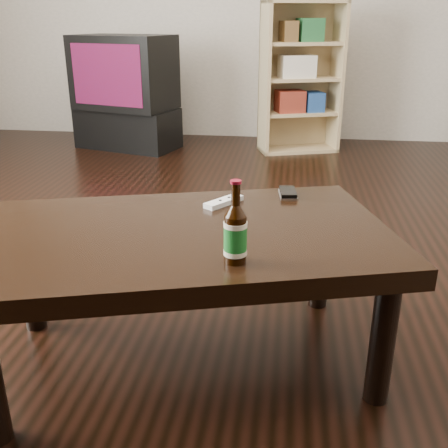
# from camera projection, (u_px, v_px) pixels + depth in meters

# --- Properties ---
(floor) EXTENTS (5.00, 6.00, 0.01)m
(floor) POSITION_uv_depth(u_px,v_px,m) (159.00, 279.00, 2.33)
(floor) COLOR black
(floor) RESTS_ON ground
(tv_stand) EXTENTS (0.94, 0.66, 0.34)m
(tv_stand) POSITION_uv_depth(u_px,v_px,m) (128.00, 128.00, 4.59)
(tv_stand) COLOR black
(tv_stand) RESTS_ON floor
(tv) EXTENTS (0.91, 0.71, 0.60)m
(tv) POSITION_uv_depth(u_px,v_px,m) (124.00, 72.00, 4.42)
(tv) COLOR black
(tv) RESTS_ON tv_stand
(bookshelf) EXTENTS (0.71, 0.48, 1.21)m
(bookshelf) POSITION_uv_depth(u_px,v_px,m) (299.00, 76.00, 4.33)
(bookshelf) COLOR tan
(bookshelf) RESTS_ON floor
(coffee_table) EXTENTS (1.41, 1.05, 0.47)m
(coffee_table) POSITION_uv_depth(u_px,v_px,m) (185.00, 249.00, 1.63)
(coffee_table) COLOR black
(coffee_table) RESTS_ON floor
(beer_bottle) EXTENTS (0.08, 0.08, 0.23)m
(beer_bottle) POSITION_uv_depth(u_px,v_px,m) (235.00, 234.00, 1.37)
(beer_bottle) COLOR black
(beer_bottle) RESTS_ON coffee_table
(phone) EXTENTS (0.07, 0.12, 0.02)m
(phone) POSITION_uv_depth(u_px,v_px,m) (288.00, 193.00, 1.92)
(phone) COLOR #ADADAF
(phone) RESTS_ON coffee_table
(remote) EXTENTS (0.13, 0.15, 0.02)m
(remote) POSITION_uv_depth(u_px,v_px,m) (224.00, 202.00, 1.83)
(remote) COLOR silver
(remote) RESTS_ON coffee_table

